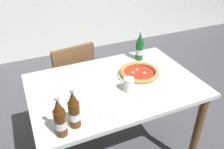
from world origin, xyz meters
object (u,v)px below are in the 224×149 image
(beer_bottle_left, at_px, (74,111))
(napkin_with_cutlery, at_px, (98,110))
(pizza_margherita_near, at_px, (139,73))
(beer_bottle_right, at_px, (140,48))
(dining_table_main, at_px, (115,97))
(chair_behind_table, at_px, (71,78))
(paper_cup, at_px, (129,85))
(beer_bottle_center, at_px, (60,119))

(beer_bottle_left, relative_size, napkin_with_cutlery, 1.06)
(pizza_margherita_near, bearing_deg, beer_bottle_right, 60.99)
(beer_bottle_left, bearing_deg, dining_table_main, 37.77)
(beer_bottle_right, bearing_deg, chair_behind_table, 145.83)
(paper_cup, bearing_deg, pizza_margherita_near, 41.46)
(dining_table_main, xyz_separation_m, beer_bottle_right, (0.34, 0.26, 0.22))
(chair_behind_table, distance_m, beer_bottle_right, 0.73)
(dining_table_main, relative_size, paper_cup, 12.63)
(pizza_margherita_near, relative_size, beer_bottle_center, 1.30)
(beer_bottle_center, bearing_deg, chair_behind_table, 73.23)
(napkin_with_cutlery, bearing_deg, pizza_margherita_near, 31.12)
(paper_cup, bearing_deg, beer_bottle_center, -157.35)
(dining_table_main, bearing_deg, beer_bottle_center, -144.77)
(chair_behind_table, height_order, beer_bottle_center, beer_bottle_center)
(beer_bottle_right, bearing_deg, napkin_with_cutlery, -138.74)
(pizza_margherita_near, relative_size, paper_cup, 3.39)
(chair_behind_table, bearing_deg, beer_bottle_left, 69.94)
(beer_bottle_left, xyz_separation_m, beer_bottle_center, (-0.08, -0.03, 0.00))
(dining_table_main, distance_m, beer_bottle_center, 0.60)
(beer_bottle_left, bearing_deg, beer_bottle_right, 37.55)
(pizza_margherita_near, bearing_deg, chair_behind_table, 124.10)
(dining_table_main, height_order, pizza_margherita_near, pizza_margherita_near)
(pizza_margherita_near, relative_size, beer_bottle_right, 1.30)
(napkin_with_cutlery, bearing_deg, beer_bottle_center, -158.14)
(pizza_margherita_near, height_order, beer_bottle_right, beer_bottle_right)
(chair_behind_table, bearing_deg, paper_cup, 99.94)
(chair_behind_table, relative_size, napkin_with_cutlery, 3.66)
(pizza_margherita_near, distance_m, beer_bottle_right, 0.27)
(dining_table_main, distance_m, chair_behind_table, 0.65)
(beer_bottle_left, distance_m, beer_bottle_center, 0.09)
(napkin_with_cutlery, height_order, paper_cup, paper_cup)
(dining_table_main, distance_m, napkin_with_cutlery, 0.33)
(beer_bottle_center, bearing_deg, napkin_with_cutlery, 21.86)
(napkin_with_cutlery, bearing_deg, beer_bottle_left, -158.24)
(beer_bottle_center, relative_size, napkin_with_cutlery, 1.06)
(paper_cup, bearing_deg, napkin_with_cutlery, -156.62)
(dining_table_main, distance_m, beer_bottle_right, 0.48)
(beer_bottle_right, distance_m, paper_cup, 0.47)
(chair_behind_table, height_order, beer_bottle_left, beer_bottle_left)
(dining_table_main, xyz_separation_m, paper_cup, (0.05, -0.11, 0.16))
(pizza_margherita_near, xyz_separation_m, beer_bottle_center, (-0.67, -0.36, 0.08))
(dining_table_main, xyz_separation_m, beer_bottle_center, (-0.46, -0.32, 0.22))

